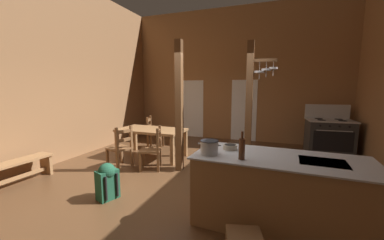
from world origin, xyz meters
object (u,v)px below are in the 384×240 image
stove_range (329,136)px  ladderback_chair_by_post (153,149)px  bottle_tall_on_counter (242,148)px  backpack (107,180)px  ladderback_chair_near_window (121,148)px  bench_along_left_wall (14,169)px  dining_table (151,132)px  ladderback_chair_at_table_end (154,133)px  stockpot_on_counter (209,147)px  mixing_bowl_on_counter (230,147)px  kitchen_island (278,192)px

stove_range → ladderback_chair_by_post: 4.77m
ladderback_chair_by_post → bottle_tall_on_counter: size_ratio=2.75×
stove_range → backpack: 5.74m
ladderback_chair_near_window → bench_along_left_wall: 1.94m
backpack → bottle_tall_on_counter: (2.13, -0.09, 0.74)m
dining_table → stove_range: bearing=23.7°
ladderback_chair_at_table_end → bottle_tall_on_counter: (3.00, -3.16, 0.61)m
ladderback_chair_by_post → backpack: ladderback_chair_by_post is taller
bench_along_left_wall → backpack: bearing=4.2°
stockpot_on_counter → mixing_bowl_on_counter: 0.40m
stove_range → dining_table: (-4.40, -1.93, 0.17)m
ladderback_chair_at_table_end → bottle_tall_on_counter: bottle_tall_on_counter is taller
stove_range → dining_table: 4.80m
dining_table → stockpot_on_counter: size_ratio=5.54×
stove_range → dining_table: stove_range is taller
ladderback_chair_near_window → stockpot_on_counter: stockpot_on_counter is taller
ladderback_chair_by_post → mixing_bowl_on_counter: (1.90, -1.15, 0.50)m
dining_table → backpack: bearing=-78.3°
ladderback_chair_at_table_end → mixing_bowl_on_counter: mixing_bowl_on_counter is taller
stove_range → stockpot_on_counter: 4.77m
kitchen_island → mixing_bowl_on_counter: bearing=167.4°
bench_along_left_wall → mixing_bowl_on_counter: mixing_bowl_on_counter is taller
dining_table → backpack: 2.32m
bench_along_left_wall → mixing_bowl_on_counter: bearing=6.7°
ladderback_chair_by_post → ladderback_chair_at_table_end: 1.83m
ladderback_chair_by_post → backpack: 1.46m
dining_table → bench_along_left_wall: 2.86m
bench_along_left_wall → mixing_bowl_on_counter: size_ratio=6.90×
dining_table → ladderback_chair_by_post: ladderback_chair_by_post is taller
stove_range → bottle_tall_on_counter: bearing=-112.9°
ladderback_chair_near_window → bench_along_left_wall: ladderback_chair_near_window is taller
ladderback_chair_near_window → ladderback_chair_by_post: same height
stove_range → bench_along_left_wall: stove_range is taller
backpack → bottle_tall_on_counter: bearing=-2.4°
bench_along_left_wall → bottle_tall_on_counter: 4.19m
dining_table → ladderback_chair_near_window: 0.98m
stove_range → ladderback_chair_at_table_end: bearing=-167.0°
bench_along_left_wall → backpack: size_ratio=2.25×
ladderback_chair_near_window → mixing_bowl_on_counter: 2.88m
dining_table → kitchen_island: bearing=-34.4°
stockpot_on_counter → bottle_tall_on_counter: size_ratio=0.90×
stockpot_on_counter → kitchen_island: bearing=11.3°
stove_range → ladderback_chair_near_window: (-4.66, -2.85, -0.03)m
mixing_bowl_on_counter → bench_along_left_wall: bearing=-173.3°
stove_range → bench_along_left_wall: (-5.92, -4.32, -0.18)m
stove_range → mixing_bowl_on_counter: 4.38m
kitchen_island → dining_table: size_ratio=1.28×
stockpot_on_counter → ladderback_chair_at_table_end: bearing=129.8°
bottle_tall_on_counter → ladderback_chair_by_post: bearing=143.9°
kitchen_island → stove_range: 4.23m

